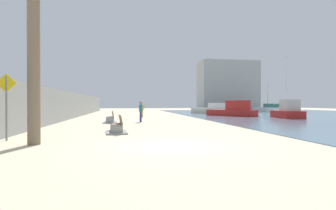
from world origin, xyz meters
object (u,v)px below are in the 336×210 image
person_walking (142,109)px  person_standing (141,110)px  boat_mid_bay (288,111)px  bench_far (110,120)px  boat_nearest (233,110)px  boat_distant (270,109)px  pedestrian_sign (6,99)px  boat_outer (215,110)px  bench_near (117,129)px

person_walking → person_standing: 7.76m
person_standing → boat_mid_bay: 16.26m
bench_far → person_standing: size_ratio=1.20×
person_walking → boat_nearest: boat_nearest is taller
bench_far → boat_mid_bay: boat_mid_bay is taller
boat_mid_bay → boat_distant: 20.17m
person_standing → boat_nearest: (11.78, 8.67, -0.32)m
person_walking → boat_mid_bay: 15.88m
person_standing → pedestrian_sign: pedestrian_sign is taller
person_standing → boat_outer: size_ratio=0.24×
bench_far → person_walking: person_walking is taller
boat_nearest → boat_distant: 18.05m
boat_nearest → boat_distant: size_ratio=0.82×
person_walking → boat_nearest: bearing=4.7°
bench_far → boat_mid_bay: (18.39, 4.01, 0.53)m
person_standing → boat_mid_bay: (15.87, 3.55, -0.27)m
bench_near → boat_mid_bay: boat_mid_bay is taller
person_standing → pedestrian_sign: bearing=-120.0°
boat_nearest → pedestrian_sign: bearing=-132.7°
person_standing → boat_nearest: 14.63m
boat_nearest → pedestrian_sign: (-18.14, -19.66, 1.08)m
pedestrian_sign → person_standing: bearing=60.0°
boat_nearest → boat_outer: (0.14, 7.29, -0.09)m
bench_near → boat_distant: size_ratio=0.28×
person_walking → boat_distant: size_ratio=0.22×
boat_distant → boat_mid_bay: bearing=-113.5°
bench_far → person_walking: bearing=69.5°
bench_near → bench_far: size_ratio=1.03×
boat_distant → pedestrian_sign: boat_distant is taller
boat_outer → person_walking: bearing=-144.2°
boat_outer → boat_mid_bay: size_ratio=1.09×
boat_distant → bench_far: bearing=-139.6°
bench_far → pedestrian_sign: pedestrian_sign is taller
pedestrian_sign → bench_near: bearing=28.1°
boat_outer → boat_distant: bearing=27.0°
bench_near → person_walking: (2.30, 16.27, 0.75)m
person_walking → boat_mid_bay: size_ratio=0.25×
boat_distant → pedestrian_sign: (-30.26, -33.04, 1.19)m
pedestrian_sign → boat_nearest: bearing=47.3°
person_walking → boat_mid_bay: boat_mid_bay is taller
bench_near → boat_nearest: size_ratio=0.35×
boat_mid_bay → pedestrian_sign: bearing=-146.8°
person_walking → boat_outer: bearing=35.8°
boat_distant → boat_outer: bearing=-153.0°
person_standing → boat_outer: bearing=53.2°
boat_nearest → bench_far: bearing=-147.4°
person_standing → boat_outer: person_standing is taller
boat_nearest → person_standing: bearing=-143.7°
bench_near → boat_outer: bearing=60.8°
person_standing → boat_distant: size_ratio=0.23×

